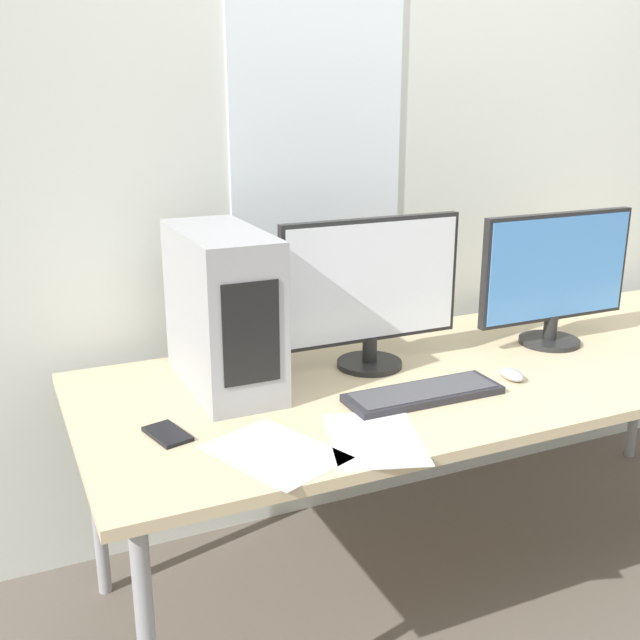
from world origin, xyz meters
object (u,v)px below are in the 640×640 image
monitor_main (371,289)px  cell_phone (167,434)px  monitor_right_near (556,275)px  keyboard (423,394)px  mouse (512,375)px  pc_tower (222,309)px

monitor_main → cell_phone: 0.72m
monitor_main → monitor_right_near: monitor_main is taller
cell_phone → keyboard: bearing=-18.7°
monitor_right_near → mouse: size_ratio=6.39×
monitor_main → monitor_right_near: (0.62, -0.05, -0.01)m
monitor_right_near → keyboard: bearing=-160.8°
monitor_right_near → cell_phone: (-1.28, -0.16, -0.22)m
monitor_right_near → keyboard: monitor_right_near is taller
keyboard → mouse: (0.29, 0.01, 0.00)m
pc_tower → mouse: size_ratio=5.47×
monitor_right_near → cell_phone: monitor_right_near is taller
cell_phone → monitor_right_near: bearing=-7.3°
pc_tower → mouse: pc_tower is taller
mouse → monitor_main: bearing=140.6°
keyboard → monitor_main: bearing=94.2°
pc_tower → keyboard: pc_tower is taller
mouse → pc_tower: bearing=157.7°
monitor_main → cell_phone: bearing=-161.8°
mouse → cell_phone: (-0.97, 0.04, -0.01)m
keyboard → mouse: size_ratio=4.97×
monitor_right_near → mouse: (-0.31, -0.20, -0.21)m
cell_phone → mouse: bearing=-17.0°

